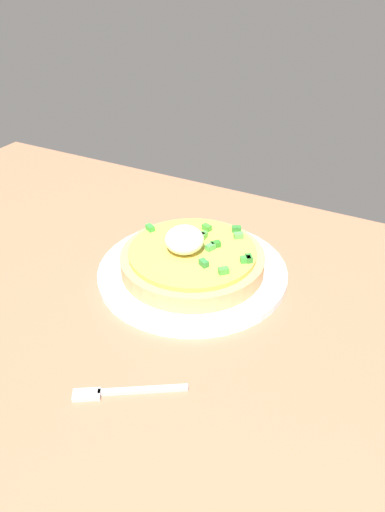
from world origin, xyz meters
The scene contains 4 objects.
dining_table centered at (0.00, 0.00, 1.14)cm, with size 129.08×69.52×2.27cm, color #A26D50.
plate centered at (5.11, -7.78, 2.80)cm, with size 25.76×25.76×1.05cm, color white.
pizza centered at (5.15, -7.73, 5.05)cm, with size 19.44×19.44×6.54cm.
fork centered at (1.77, 14.07, 2.52)cm, with size 10.69×7.21×0.50cm.
Camera 1 is at (-20.09, 40.17, 41.21)cm, focal length 34.01 mm.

